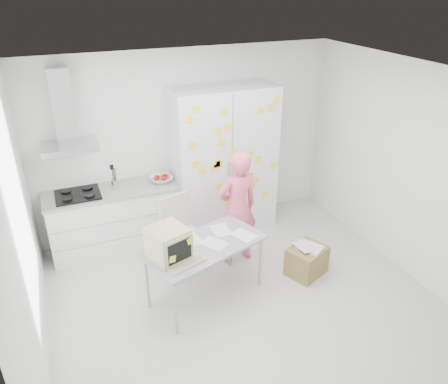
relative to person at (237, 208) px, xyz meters
name	(u,v)px	position (x,y,z in m)	size (l,w,h in m)	color
floor	(241,297)	(-0.27, -0.75, -0.82)	(4.50, 4.00, 0.02)	silver
walls	(219,175)	(-0.27, -0.03, 0.54)	(4.52, 4.01, 2.70)	white
ceiling	(246,76)	(-0.27, -0.75, 1.89)	(4.50, 4.00, 0.02)	white
counter_run	(116,218)	(-1.47, 0.95, -0.34)	(1.84, 0.63, 1.28)	white
range_hood	(65,118)	(-1.92, 1.09, 1.15)	(0.70, 0.48, 1.01)	silver
tall_cabinet	(224,161)	(0.18, 0.92, 0.29)	(1.50, 0.68, 2.20)	silver
person	(237,208)	(0.00, 0.00, 0.00)	(0.59, 0.39, 1.61)	#E75A74
desk	(183,246)	(-0.95, -0.63, 0.04)	(1.55, 1.11, 1.12)	#93959C
chair	(181,229)	(-0.75, 0.13, -0.22)	(0.58, 0.58, 1.03)	silver
cardboard_box	(307,260)	(0.73, -0.64, -0.61)	(0.60, 0.55, 0.43)	olive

